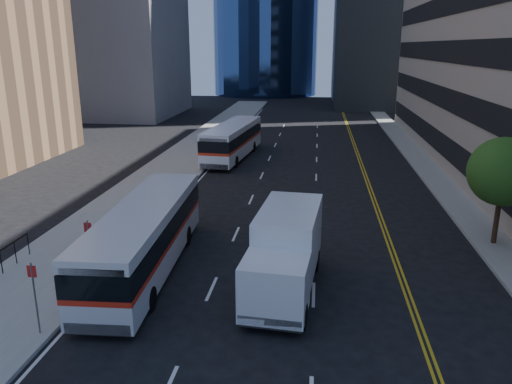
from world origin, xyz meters
TOP-DOWN VIEW (x-y plane):
  - ground at (0.00, 0.00)m, footprint 160.00×160.00m
  - sidewalk_west at (-10.50, 25.00)m, footprint 5.00×90.00m
  - sidewalk_east at (9.00, 25.00)m, footprint 2.00×90.00m
  - street_tree at (9.00, 8.00)m, footprint 3.20×3.20m
  - bus_front at (-6.57, 3.34)m, footprint 2.88×11.14m
  - bus_rear at (-6.60, 25.76)m, footprint 3.52×11.33m
  - box_truck at (-0.62, 2.17)m, footprint 2.79×6.67m

SIDE VIEW (x-z plane):
  - ground at x=0.00m, z-range 0.00..0.00m
  - sidewalk_west at x=-10.50m, z-range 0.00..0.15m
  - sidewalk_east at x=9.00m, z-range 0.00..0.15m
  - bus_front at x=-6.57m, z-range 0.13..2.98m
  - bus_rear at x=-6.60m, z-range 0.13..3.00m
  - box_truck at x=-0.62m, z-range 0.09..3.20m
  - street_tree at x=9.00m, z-range 1.09..6.19m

